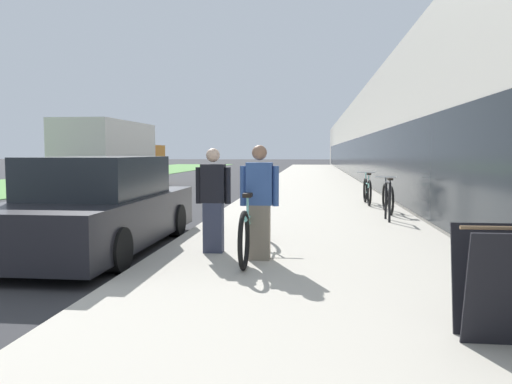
# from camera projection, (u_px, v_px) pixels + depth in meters

# --- Properties ---
(sidewalk_slab) EXTENTS (4.66, 70.00, 0.11)m
(sidewalk_slab) POSITION_uv_depth(u_px,v_px,m) (313.00, 182.00, 25.17)
(sidewalk_slab) COLOR #BCB5A5
(sidewalk_slab) RESTS_ON ground
(storefront_facade) EXTENTS (10.01, 70.00, 4.65)m
(storefront_facade) POSITION_uv_depth(u_px,v_px,m) (428.00, 141.00, 32.10)
(storefront_facade) COLOR #BCB7AD
(storefront_facade) RESTS_ON ground
(lawn_strip) EXTENTS (7.45, 70.00, 0.03)m
(lawn_strip) POSITION_uv_depth(u_px,v_px,m) (85.00, 178.00, 30.69)
(lawn_strip) COLOR #5B9347
(lawn_strip) RESTS_ON ground
(tandem_bicycle) EXTENTS (0.52, 2.73, 0.94)m
(tandem_bicycle) POSITION_uv_depth(u_px,v_px,m) (253.00, 227.00, 7.16)
(tandem_bicycle) COLOR black
(tandem_bicycle) RESTS_ON sidewalk_slab
(person_rider) EXTENTS (0.53, 0.21, 1.56)m
(person_rider) POSITION_uv_depth(u_px,v_px,m) (259.00, 202.00, 6.77)
(person_rider) COLOR #756B5B
(person_rider) RESTS_ON sidewalk_slab
(person_bystander) EXTENTS (0.52, 0.20, 1.52)m
(person_bystander) POSITION_uv_depth(u_px,v_px,m) (213.00, 200.00, 7.27)
(person_bystander) COLOR #33384C
(person_bystander) RESTS_ON sidewalk_slab
(bike_rack_hoop) EXTENTS (0.05, 0.60, 0.84)m
(bike_rack_hoop) POSITION_uv_depth(u_px,v_px,m) (388.00, 197.00, 10.67)
(bike_rack_hoop) COLOR black
(bike_rack_hoop) RESTS_ON sidewalk_slab
(cruiser_bike_nearest) EXTENTS (0.52, 1.64, 0.86)m
(cruiser_bike_nearest) POSITION_uv_depth(u_px,v_px,m) (388.00, 198.00, 12.10)
(cruiser_bike_nearest) COLOR black
(cruiser_bike_nearest) RESTS_ON sidewalk_slab
(cruiser_bike_middle) EXTENTS (0.52, 1.74, 0.90)m
(cruiser_bike_middle) POSITION_uv_depth(u_px,v_px,m) (367.00, 191.00, 14.12)
(cruiser_bike_middle) COLOR black
(cruiser_bike_middle) RESTS_ON sidewalk_slab
(sandwich_board_sign) EXTENTS (0.56, 0.56, 0.90)m
(sandwich_board_sign) POSITION_uv_depth(u_px,v_px,m) (496.00, 283.00, 3.87)
(sandwich_board_sign) COLOR black
(sandwich_board_sign) RESTS_ON sidewalk_slab
(parked_sedan_curbside) EXTENTS (1.95, 4.77, 1.50)m
(parked_sedan_curbside) POSITION_uv_depth(u_px,v_px,m) (99.00, 208.00, 7.97)
(parked_sedan_curbside) COLOR black
(parked_sedan_curbside) RESTS_ON ground
(moving_truck) EXTENTS (2.39, 7.57, 2.84)m
(moving_truck) POSITION_uv_depth(u_px,v_px,m) (113.00, 155.00, 21.37)
(moving_truck) COLOR orange
(moving_truck) RESTS_ON ground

